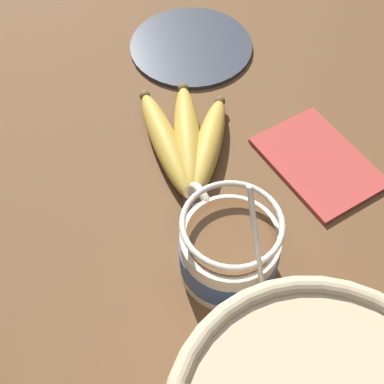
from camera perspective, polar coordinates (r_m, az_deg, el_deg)
name	(u,v)px	position (r cm, az deg, el deg)	size (l,w,h in cm)	color
table	(161,222)	(62.60, -3.37, -3.16)	(102.95, 102.95, 3.69)	brown
coffee_mug	(229,251)	(54.17, 3.92, -6.27)	(16.13, 10.09, 16.96)	beige
banana_bunch	(186,143)	(65.22, -0.63, 5.26)	(19.96, 13.37, 4.01)	brown
napkin	(318,162)	(66.76, 13.30, 3.14)	(15.40, 11.31, 0.60)	#A33833
small_plate	(191,46)	(80.35, -0.09, 15.29)	(17.73, 17.73, 0.60)	#333842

